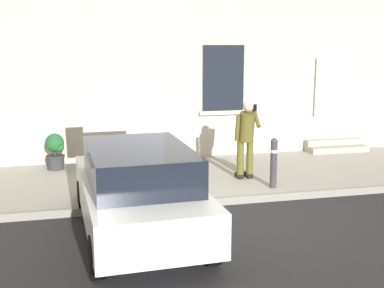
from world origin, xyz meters
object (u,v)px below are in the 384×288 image
object	(u,v)px
planter_charcoal	(55,150)
person_on_phone	(246,134)
bollard_near_person	(274,161)
hatchback_car_white	(138,188)

from	to	relation	value
planter_charcoal	person_on_phone	bearing A→B (deg)	-24.53
bollard_near_person	person_on_phone	size ratio (longest dim) A/B	0.60
planter_charcoal	hatchback_car_white	bearing A→B (deg)	-71.60
person_on_phone	hatchback_car_white	bearing A→B (deg)	-128.64
hatchback_car_white	planter_charcoal	xyz separation A→B (m)	(-1.41, 4.24, -0.19)
person_on_phone	bollard_near_person	bearing A→B (deg)	-57.01
bollard_near_person	person_on_phone	xyz separation A→B (m)	(-0.33, 0.78, 0.44)
hatchback_car_white	planter_charcoal	distance (m)	4.47
bollard_near_person	planter_charcoal	xyz separation A→B (m)	(-4.42, 2.64, -0.11)
bollard_near_person	hatchback_car_white	bearing A→B (deg)	-152.11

